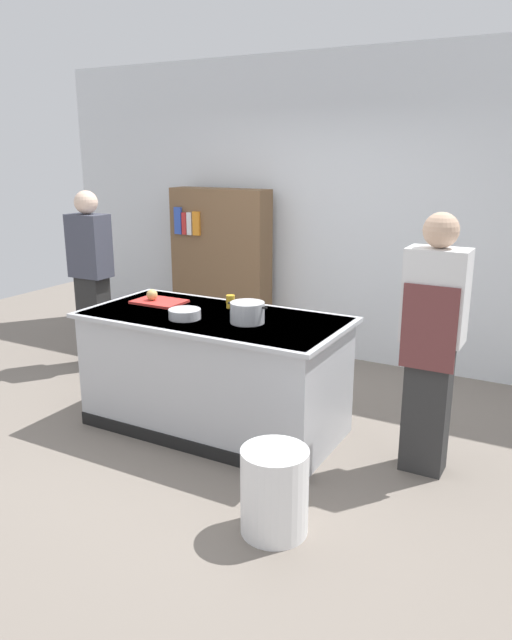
# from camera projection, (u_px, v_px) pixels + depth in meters

# --- Properties ---
(ground_plane) EXTENTS (10.00, 10.00, 0.00)m
(ground_plane) POSITION_uv_depth(u_px,v_px,m) (216.00, 427.00, 4.71)
(ground_plane) COLOR slate
(back_wall) EXTENTS (6.40, 0.12, 3.00)m
(back_wall) POSITION_uv_depth(u_px,v_px,m) (325.00, 210.00, 6.08)
(back_wall) COLOR silver
(back_wall) RESTS_ON ground_plane
(counter_island) EXTENTS (1.98, 0.98, 0.90)m
(counter_island) POSITION_uv_depth(u_px,v_px,m) (214.00, 371.00, 4.58)
(counter_island) COLOR #B7BABF
(counter_island) RESTS_ON ground_plane
(cutting_board) EXTENTS (0.40, 0.28, 0.02)m
(cutting_board) POSITION_uv_depth(u_px,v_px,m) (159.00, 302.00, 4.83)
(cutting_board) COLOR red
(cutting_board) RESTS_ON counter_island
(onion) EXTENTS (0.09, 0.09, 0.09)m
(onion) POSITION_uv_depth(u_px,v_px,m) (152.00, 295.00, 4.83)
(onion) COLOR tan
(onion) RESTS_ON cutting_board
(stock_pot) EXTENTS (0.31, 0.24, 0.15)m
(stock_pot) POSITION_uv_depth(u_px,v_px,m) (247.00, 312.00, 4.26)
(stock_pot) COLOR #B7BABF
(stock_pot) RESTS_ON counter_island
(mixing_bowl) EXTENTS (0.23, 0.23, 0.07)m
(mixing_bowl) POSITION_uv_depth(u_px,v_px,m) (185.00, 314.00, 4.37)
(mixing_bowl) COLOR #B7BABF
(mixing_bowl) RESTS_ON counter_island
(juice_cup) EXTENTS (0.07, 0.07, 0.10)m
(juice_cup) POSITION_uv_depth(u_px,v_px,m) (230.00, 301.00, 4.67)
(juice_cup) COLOR yellow
(juice_cup) RESTS_ON counter_island
(trash_bin) EXTENTS (0.38, 0.38, 0.50)m
(trash_bin) POSITION_uv_depth(u_px,v_px,m) (274.00, 491.00, 3.35)
(trash_bin) COLOR white
(trash_bin) RESTS_ON ground_plane
(person_chef) EXTENTS (0.38, 0.25, 1.72)m
(person_chef) POSITION_uv_depth(u_px,v_px,m) (432.00, 340.00, 3.85)
(person_chef) COLOR #2D2D2D
(person_chef) RESTS_ON ground_plane
(person_guest) EXTENTS (0.38, 0.24, 1.72)m
(person_guest) POSITION_uv_depth(u_px,v_px,m) (91.00, 276.00, 5.85)
(person_guest) COLOR #272727
(person_guest) RESTS_ON ground_plane
(bookshelf) EXTENTS (1.10, 0.31, 1.70)m
(bookshelf) POSITION_uv_depth(u_px,v_px,m) (221.00, 269.00, 6.49)
(bookshelf) COLOR brown
(bookshelf) RESTS_ON ground_plane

